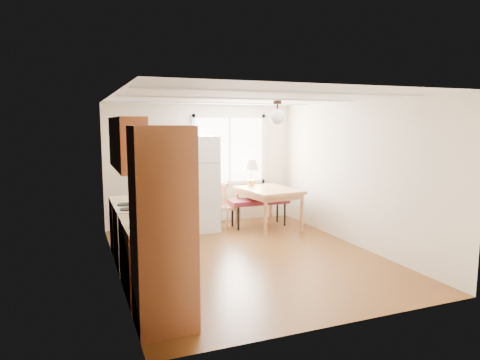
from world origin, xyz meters
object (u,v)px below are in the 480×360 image
dining_table (269,194)px  bench (259,202)px  refrigerator (196,184)px  chair (226,202)px

dining_table → bench: bearing=115.3°
refrigerator → bench: (1.28, -0.17, -0.43)m
dining_table → chair: bearing=154.0°
refrigerator → dining_table: refrigerator is taller
refrigerator → bench: refrigerator is taller
chair → dining_table: bearing=-28.0°
dining_table → chair: 0.87m
bench → dining_table: 0.31m
dining_table → refrigerator: bearing=158.9°
bench → dining_table: size_ratio=0.89×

